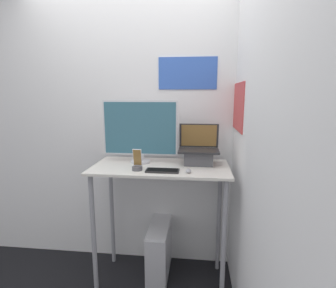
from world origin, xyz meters
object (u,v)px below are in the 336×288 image
at_px(cell_phone, 137,165).
at_px(laptop, 199,153).
at_px(mouse, 188,171).
at_px(computer_tower, 159,249).
at_px(keyboard, 162,171).
at_px(monitor, 140,131).

bearing_deg(cell_phone, laptop, 26.15).
xyz_separation_m(mouse, computer_tower, (-0.26, 0.26, -0.81)).
bearing_deg(cell_phone, keyboard, -5.96).
distance_m(laptop, keyboard, 0.37).
bearing_deg(keyboard, computer_tower, 104.13).
bearing_deg(computer_tower, keyboard, -75.87).
distance_m(monitor, mouse, 0.54).
bearing_deg(keyboard, laptop, 42.90).
bearing_deg(mouse, monitor, 148.95).
distance_m(laptop, cell_phone, 0.51).
xyz_separation_m(keyboard, cell_phone, (-0.19, 0.02, 0.03)).
xyz_separation_m(keyboard, computer_tower, (-0.06, 0.26, -0.81)).
distance_m(mouse, cell_phone, 0.39).
bearing_deg(cell_phone, computer_tower, 61.12).
relative_size(laptop, keyboard, 1.32).
relative_size(keyboard, cell_phone, 1.52).
xyz_separation_m(keyboard, mouse, (0.19, -0.01, 0.01)).
height_order(laptop, keyboard, laptop).
height_order(mouse, computer_tower, mouse).
height_order(monitor, keyboard, monitor).
distance_m(mouse, computer_tower, 0.89).
relative_size(monitor, computer_tower, 1.20).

